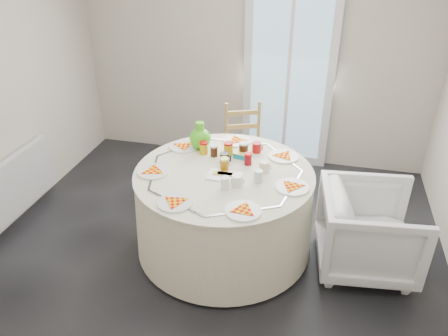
% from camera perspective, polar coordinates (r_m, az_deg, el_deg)
% --- Properties ---
extents(floor, '(4.00, 4.00, 0.00)m').
position_cam_1_polar(floor, '(3.87, -1.93, -11.85)').
color(floor, black).
rests_on(floor, ground).
extents(wall_back, '(4.00, 0.02, 2.60)m').
position_cam_1_polar(wall_back, '(5.02, 4.02, 14.97)').
color(wall_back, '#BCB5A3').
rests_on(wall_back, floor).
extents(glass_door, '(1.00, 0.08, 2.10)m').
position_cam_1_polar(glass_door, '(4.99, 8.44, 11.66)').
color(glass_door, silver).
rests_on(glass_door, floor).
extents(radiator, '(0.07, 1.00, 0.55)m').
position_cam_1_polar(radiator, '(4.60, -25.31, -1.79)').
color(radiator, silver).
rests_on(radiator, floor).
extents(table, '(1.53, 1.53, 0.77)m').
position_cam_1_polar(table, '(3.79, -0.00, -5.60)').
color(table, white).
rests_on(table, floor).
extents(wooden_chair, '(0.52, 0.51, 0.92)m').
position_cam_1_polar(wooden_chair, '(4.64, 2.74, 2.79)').
color(wooden_chair, tan).
rests_on(wooden_chair, floor).
extents(armchair, '(0.80, 0.84, 0.79)m').
position_cam_1_polar(armchair, '(3.76, 18.47, -7.37)').
color(armchair, silver).
rests_on(armchair, floor).
extents(place_settings, '(1.65, 1.65, 0.03)m').
position_cam_1_polar(place_settings, '(3.57, -0.00, -0.42)').
color(place_settings, white).
rests_on(place_settings, table).
extents(jar_cluster, '(0.51, 0.31, 0.14)m').
position_cam_1_polar(jar_cluster, '(3.75, 0.03, 1.99)').
color(jar_cluster, brown).
rests_on(jar_cluster, table).
extents(butter_tub, '(0.15, 0.12, 0.05)m').
position_cam_1_polar(butter_tub, '(3.79, 2.29, 1.68)').
color(butter_tub, '#0893A8').
rests_on(butter_tub, table).
extents(green_pitcher, '(0.21, 0.21, 0.25)m').
position_cam_1_polar(green_pitcher, '(3.92, -3.13, 4.03)').
color(green_pitcher, '#46C319').
rests_on(green_pitcher, table).
extents(cheese_platter, '(0.28, 0.19, 0.04)m').
position_cam_1_polar(cheese_platter, '(3.51, 0.06, -0.99)').
color(cheese_platter, white).
rests_on(cheese_platter, table).
extents(mugs_glasses, '(0.79, 0.79, 0.11)m').
position_cam_1_polar(mugs_glasses, '(3.56, 2.44, 0.14)').
color(mugs_glasses, '#A2A2A2').
rests_on(mugs_glasses, table).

